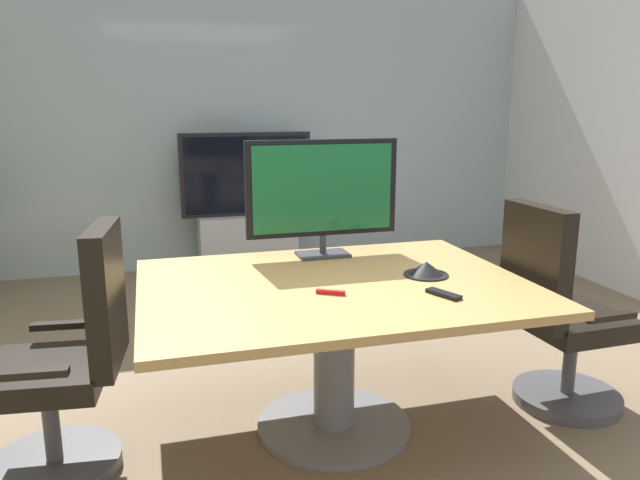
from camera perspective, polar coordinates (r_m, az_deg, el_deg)
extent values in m
plane|color=#7A664C|center=(3.21, 0.23, -16.72)|extent=(7.45, 7.45, 0.00)
cube|color=#9EB2B7|center=(5.96, -8.56, 10.53)|extent=(6.14, 0.10, 2.71)
cube|color=#B2894C|center=(2.88, 1.37, -4.38)|extent=(1.80, 1.36, 0.04)
cylinder|color=slate|center=(3.01, 1.33, -11.24)|extent=(0.20, 0.20, 0.71)
cylinder|color=slate|center=(3.17, 1.30, -16.89)|extent=(0.76, 0.76, 0.03)
cylinder|color=#4C4C51|center=(3.08, -23.54, -18.72)|extent=(0.56, 0.56, 0.06)
cylinder|color=#4C4C51|center=(2.98, -23.92, -15.25)|extent=(0.07, 0.07, 0.36)
cube|color=black|center=(2.88, -24.32, -11.37)|extent=(0.53, 0.53, 0.10)
cube|color=black|center=(2.71, -19.43, -5.00)|extent=(0.14, 0.46, 0.60)
cube|color=black|center=(3.07, -22.98, -7.36)|extent=(0.28, 0.08, 0.03)
cube|color=black|center=(2.60, -25.55, -11.26)|extent=(0.28, 0.08, 0.03)
cylinder|color=#4C4C51|center=(3.64, 22.10, -13.47)|extent=(0.56, 0.56, 0.06)
cylinder|color=#4C4C51|center=(3.55, 22.39, -10.42)|extent=(0.07, 0.07, 0.36)
cube|color=black|center=(3.48, 22.70, -7.08)|extent=(0.50, 0.50, 0.10)
cube|color=black|center=(3.22, 19.53, -2.23)|extent=(0.11, 0.46, 0.60)
cube|color=black|center=(3.25, 25.57, -6.51)|extent=(0.28, 0.06, 0.03)
cube|color=black|center=(3.62, 19.97, -4.08)|extent=(0.28, 0.06, 0.03)
cube|color=#333338|center=(3.35, 0.27, -1.36)|extent=(0.28, 0.18, 0.02)
cylinder|color=#333338|center=(3.34, 0.27, -0.39)|extent=(0.04, 0.04, 0.10)
cube|color=black|center=(3.29, 0.22, 4.91)|extent=(0.84, 0.04, 0.52)
cube|color=#14592D|center=(3.28, 0.32, 4.86)|extent=(0.77, 0.01, 0.47)
cube|color=#B7BABC|center=(5.78, -6.79, -0.31)|extent=(0.90, 0.36, 0.55)
cube|color=black|center=(5.64, -6.94, 6.13)|extent=(1.20, 0.06, 0.76)
cube|color=black|center=(5.61, -6.88, 6.09)|extent=(1.12, 0.01, 0.69)
cone|color=black|center=(3.02, 9.93, -2.66)|extent=(0.19, 0.19, 0.07)
cylinder|color=black|center=(3.03, 9.91, -3.22)|extent=(0.22, 0.22, 0.01)
cube|color=black|center=(2.73, 11.52, -4.98)|extent=(0.11, 0.18, 0.02)
cube|color=red|center=(2.69, 1.00, -4.93)|extent=(0.12, 0.08, 0.02)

